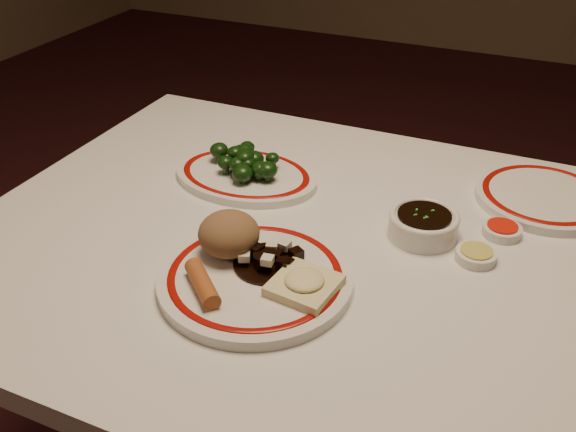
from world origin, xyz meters
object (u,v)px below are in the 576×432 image
(main_plate, at_px, (255,278))
(spring_roll, at_px, (202,283))
(soy_bowl, at_px, (423,225))
(rice_mound, at_px, (229,234))
(broccoli_plate, at_px, (246,175))
(stirfry_heap, at_px, (270,259))
(fried_wonton, at_px, (304,284))
(broccoli_pile, at_px, (246,161))
(dining_table, at_px, (327,288))

(main_plate, height_order, spring_roll, spring_roll)
(soy_bowl, bearing_deg, rice_mound, -143.14)
(rice_mound, relative_size, broccoli_plate, 0.33)
(stirfry_heap, relative_size, soy_bowl, 0.94)
(fried_wonton, bearing_deg, stirfry_heap, 153.88)
(stirfry_heap, xyz_separation_m, soy_bowl, (0.19, 0.19, -0.01))
(rice_mound, xyz_separation_m, broccoli_plate, (-0.10, 0.25, -0.04))
(spring_roll, bearing_deg, rice_mound, 48.43)
(fried_wonton, height_order, stirfry_heap, stirfry_heap)
(rice_mound, distance_m, fried_wonton, 0.15)
(main_plate, distance_m, broccoli_plate, 0.32)
(rice_mound, distance_m, spring_roll, 0.10)
(rice_mound, distance_m, broccoli_plate, 0.27)
(stirfry_heap, bearing_deg, rice_mound, 177.38)
(stirfry_heap, distance_m, soy_bowl, 0.27)
(spring_roll, xyz_separation_m, soy_bowl, (0.25, 0.29, -0.01))
(spring_roll, relative_size, broccoli_plate, 0.33)
(broccoli_plate, bearing_deg, broccoli_pile, 90.73)
(fried_wonton, relative_size, broccoli_pile, 0.63)
(main_plate, bearing_deg, soy_bowl, 49.15)
(fried_wonton, bearing_deg, main_plate, 177.71)
(spring_roll, height_order, fried_wonton, spring_roll)
(rice_mound, bearing_deg, fried_wonton, -14.99)
(dining_table, bearing_deg, broccoli_pile, 147.69)
(broccoli_pile, bearing_deg, dining_table, -32.31)
(rice_mound, xyz_separation_m, broccoli_pile, (-0.10, 0.25, -0.01))
(soy_bowl, bearing_deg, spring_roll, -130.27)
(rice_mound, relative_size, stirfry_heap, 0.89)
(rice_mound, height_order, stirfry_heap, rice_mound)
(dining_table, height_order, spring_roll, spring_roll)
(dining_table, xyz_separation_m, main_plate, (-0.06, -0.14, 0.10))
(stirfry_heap, height_order, soy_bowl, stirfry_heap)
(soy_bowl, bearing_deg, dining_table, -147.67)
(main_plate, relative_size, stirfry_heap, 2.94)
(fried_wonton, xyz_separation_m, soy_bowl, (0.12, 0.23, -0.01))
(dining_table, distance_m, fried_wonton, 0.19)
(fried_wonton, xyz_separation_m, broccoli_plate, (-0.24, 0.28, -0.02))
(spring_roll, distance_m, broccoli_plate, 0.36)
(rice_mound, height_order, broccoli_plate, rice_mound)
(rice_mound, relative_size, fried_wonton, 0.95)
(spring_roll, relative_size, broccoli_pile, 0.61)
(spring_roll, distance_m, stirfry_heap, 0.11)
(dining_table, bearing_deg, rice_mound, -138.78)
(stirfry_heap, relative_size, broccoli_pile, 0.68)
(dining_table, bearing_deg, fried_wonton, -83.17)
(fried_wonton, distance_m, stirfry_heap, 0.08)
(main_plate, bearing_deg, broccoli_pile, 119.34)
(broccoli_plate, xyz_separation_m, broccoli_pile, (-0.00, 0.00, 0.03))
(broccoli_pile, bearing_deg, spring_roll, -72.73)
(main_plate, relative_size, soy_bowl, 2.78)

